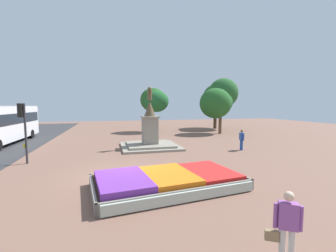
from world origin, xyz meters
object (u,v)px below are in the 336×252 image
(traffic_light_mid_block, at_px, (23,122))
(city_bus, at_px, (0,123))
(flower_planter, at_px, (167,181))
(statue_monument, at_px, (150,136))
(pedestrian_near_planter, at_px, (242,138))
(pedestrian_with_handbag, at_px, (286,224))

(traffic_light_mid_block, height_order, city_bus, traffic_light_mid_block)
(flower_planter, distance_m, city_bus, 17.70)
(flower_planter, xyz_separation_m, traffic_light_mid_block, (-7.08, 5.90, 2.15))
(statue_monument, distance_m, pedestrian_near_planter, 7.19)
(flower_planter, relative_size, statue_monument, 1.32)
(pedestrian_near_planter, bearing_deg, flower_planter, -140.29)
(city_bus, relative_size, pedestrian_near_planter, 7.41)
(statue_monument, relative_size, city_bus, 0.42)
(flower_planter, distance_m, pedestrian_near_planter, 9.76)
(traffic_light_mid_block, distance_m, city_bus, 8.73)
(city_bus, bearing_deg, pedestrian_with_handbag, -55.68)
(flower_planter, bearing_deg, statue_monument, 84.16)
(statue_monument, relative_size, pedestrian_with_handbag, 3.02)
(flower_planter, relative_size, pedestrian_with_handbag, 3.99)
(city_bus, height_order, pedestrian_near_planter, city_bus)
(statue_monument, relative_size, traffic_light_mid_block, 1.39)
(statue_monument, height_order, city_bus, statue_monument)
(pedestrian_with_handbag, relative_size, pedestrian_near_planter, 1.04)
(statue_monument, bearing_deg, traffic_light_mid_block, -157.84)
(statue_monument, xyz_separation_m, pedestrian_near_planter, (6.56, -2.94, -0.06))
(statue_monument, height_order, traffic_light_mid_block, statue_monument)
(city_bus, xyz_separation_m, pedestrian_with_handbag, (12.63, -18.50, -1.02))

